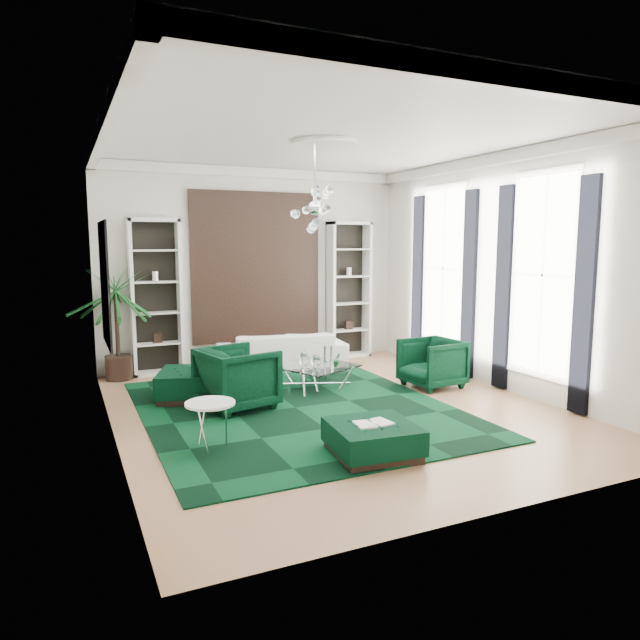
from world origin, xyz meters
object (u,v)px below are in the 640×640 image
sofa (282,351)px  ottoman_front (373,440)px  armchair_right (432,363)px  ottoman_side (193,385)px  side_table (211,427)px  coffee_table (316,376)px  armchair_left (237,378)px  palm (116,308)px

sofa → ottoman_front: 4.66m
armchair_right → sofa: bearing=-147.1°
ottoman_side → side_table: 2.26m
side_table → ottoman_front: bearing=-30.4°
coffee_table → ottoman_side: 1.99m
armchair_left → coffee_table: size_ratio=0.90×
ottoman_side → armchair_right: bearing=-13.4°
sofa → ottoman_side: 2.45m
armchair_left → palm: (-1.38, 2.58, 0.82)m
armchair_left → side_table: (-0.75, -1.47, -0.17)m
sofa → coffee_table: 1.59m
coffee_table → palm: bearing=145.8°
ottoman_side → side_table: side_table is taller
coffee_table → ottoman_front: (-0.65, -3.02, -0.01)m
armchair_left → side_table: armchair_left is taller
sofa → palm: 3.07m
armchair_left → armchair_right: bearing=-105.5°
armchair_left → armchair_right: size_ratio=1.12×
ottoman_side → ottoman_front: ottoman_side is taller
side_table → palm: (-0.63, 4.04, 0.99)m
ottoman_front → palm: (-2.24, 4.99, 1.08)m
coffee_table → ottoman_front: coffee_table is taller
armchair_right → palm: palm is taller
side_table → palm: size_ratio=0.23×
sofa → palm: palm is taller
sofa → ottoman_front: bearing=90.0°
ottoman_side → ottoman_front: 3.45m
side_table → palm: 4.21m
coffee_table → ottoman_side: bearing=175.4°
ottoman_front → sofa: bearing=81.9°
armchair_left → ottoman_side: 0.94m
sofa → ottoman_side: bearing=43.7°
ottoman_front → ottoman_side: bearing=112.7°
ottoman_side → palm: (-0.91, 1.80, 1.04)m
palm → ottoman_front: bearing=-65.8°
ottoman_front → side_table: bearing=149.6°
palm → coffee_table: bearing=-34.2°
armchair_right → ottoman_side: bearing=-107.9°
armchair_right → palm: bearing=-124.5°
armchair_left → coffee_table: 1.65m
sofa → ottoman_front: size_ratio=2.59×
side_table → sofa: bearing=58.2°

